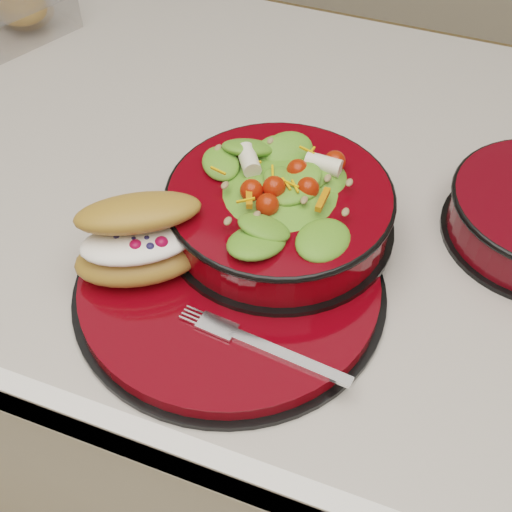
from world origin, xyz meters
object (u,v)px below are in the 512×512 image
(dinner_plate, at_px, (230,286))
(croissant, at_px, (140,240))
(island_counter, at_px, (196,355))
(salad_bowl, at_px, (280,202))
(fork, at_px, (267,347))

(dinner_plate, height_order, croissant, croissant)
(island_counter, height_order, croissant, croissant)
(island_counter, xyz_separation_m, salad_bowl, (0.17, -0.11, 0.50))
(croissant, xyz_separation_m, fork, (0.15, -0.05, -0.03))
(salad_bowl, distance_m, croissant, 0.14)
(salad_bowl, bearing_deg, fork, -73.89)
(island_counter, height_order, fork, fork)
(salad_bowl, relative_size, croissant, 1.67)
(island_counter, relative_size, croissant, 8.77)
(fork, bearing_deg, dinner_plate, 50.82)
(island_counter, bearing_deg, salad_bowl, -31.64)
(dinner_plate, xyz_separation_m, croissant, (-0.09, -0.01, 0.05))
(island_counter, distance_m, dinner_plate, 0.52)
(dinner_plate, xyz_separation_m, salad_bowl, (0.02, 0.08, 0.05))
(croissant, bearing_deg, dinner_plate, -23.44)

